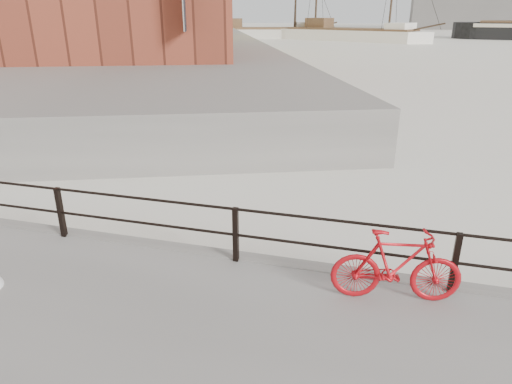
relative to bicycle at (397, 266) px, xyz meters
The scene contains 8 objects.
ground 1.40m from the bicycle, 35.11° to the left, with size 400.00×400.00×0.00m, color white.
far_quay 82.48m from the bicycle, 118.32° to the left, with size 24.00×150.00×1.80m, color gray.
guardrail 0.98m from the bicycle, 27.91° to the left, with size 28.00×0.10×1.00m, color black, non-canonical shape.
bicycle is the anchor object (origin of this frame).
schooner_mid 74.72m from the bicycle, 95.24° to the left, with size 29.42×12.45×21.11m, color white, non-canonical shape.
schooner_left 81.54m from the bicycle, 106.25° to the left, with size 26.16×11.89×19.70m, color beige, non-canonical shape.
workboat_near 38.36m from the bicycle, 136.52° to the left, with size 11.74×3.91×7.00m, color black, non-canonical shape.
workboat_far 57.67m from the bicycle, 125.69° to the left, with size 11.96×4.13×7.00m, color black, non-canonical shape.
Camera 1 is at (-1.29, -6.78, 4.40)m, focal length 32.00 mm.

